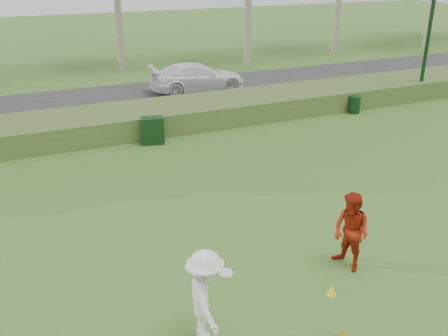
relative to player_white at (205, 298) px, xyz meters
name	(u,v)px	position (x,y,z in m)	size (l,w,h in m)	color
ground	(299,289)	(2.45, 0.64, -0.97)	(120.00, 120.00, 0.00)	#366521
reed_strip	(145,118)	(2.45, 12.64, -0.52)	(80.00, 3.00, 0.90)	#3F5F26
park_road	(119,99)	(2.45, 17.64, -0.94)	(80.00, 6.00, 0.06)	#2D2D2D
player_white	(205,298)	(0.00, 0.00, 0.00)	(0.99, 1.35, 1.93)	white
player_red	(351,232)	(3.90, 0.89, -0.03)	(0.91, 0.71, 1.86)	#9E200D
cone_orange	(343,335)	(2.34, -1.04, -0.86)	(0.19, 0.19, 0.21)	orange
cone_yellow	(332,290)	(2.97, 0.19, -0.85)	(0.21, 0.21, 0.23)	yellow
utility_cabinet	(153,131)	(2.22, 10.79, -0.45)	(0.83, 0.52, 1.04)	black
trash_bin	(354,105)	(11.84, 10.94, -0.57)	(0.52, 0.52, 0.78)	black
car_right	(197,77)	(6.69, 17.54, -0.18)	(2.04, 5.02, 1.46)	white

